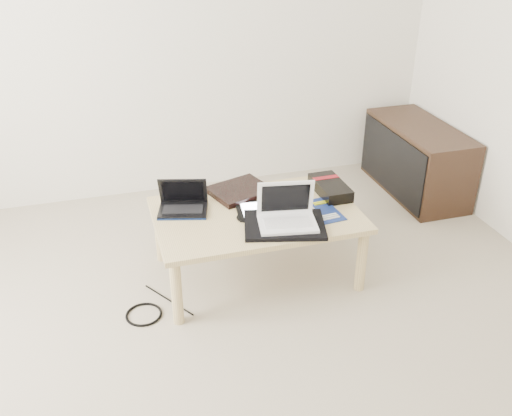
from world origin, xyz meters
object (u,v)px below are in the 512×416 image
object	(u,v)px
coffee_table	(256,220)
netbook	(183,204)
white_laptop	(287,215)
gpu_box	(330,188)
media_cabinet	(416,159)

from	to	relation	value
coffee_table	netbook	xyz separation A→B (m)	(-0.38, 0.14, 0.09)
netbook	white_laptop	bearing A→B (deg)	-32.95
gpu_box	netbook	bearing A→B (deg)	177.75
media_cabinet	gpu_box	xyz separation A→B (m)	(-0.92, -0.58, 0.18)
netbook	white_laptop	world-z (taller)	white_laptop
netbook	gpu_box	bearing A→B (deg)	-2.25
media_cabinet	gpu_box	size ratio (longest dim) A/B	2.89
coffee_table	gpu_box	xyz separation A→B (m)	(0.47, 0.10, 0.08)
netbook	white_laptop	distance (m)	0.58
media_cabinet	coffee_table	bearing A→B (deg)	-153.76
white_laptop	coffee_table	bearing A→B (deg)	121.80
coffee_table	white_laptop	distance (m)	0.24
coffee_table	media_cabinet	xyz separation A→B (m)	(1.40, 0.69, -0.10)
media_cabinet	white_laptop	xyz separation A→B (m)	(-1.29, -0.87, 0.21)
coffee_table	white_laptop	world-z (taller)	white_laptop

